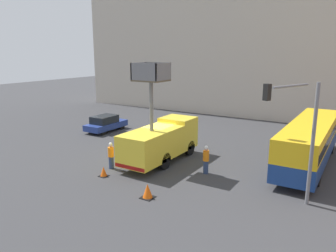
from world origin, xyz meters
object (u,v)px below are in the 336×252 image
object	(u,v)px
city_bus	(310,140)
road_worker_directing	(206,160)
traffic_cone_near_truck	(104,172)
road_worker_near_truck	(111,156)
traffic_cone_mid_road	(148,191)
parked_car_curbside	(106,123)
traffic_light_pole	(295,121)
utility_truck	(161,139)

from	to	relation	value
city_bus	road_worker_directing	distance (m)	7.34
road_worker_directing	traffic_cone_near_truck	distance (m)	6.35
road_worker_near_truck	traffic_cone_mid_road	bearing A→B (deg)	-113.63
parked_car_curbside	road_worker_near_truck	bearing A→B (deg)	-45.88
road_worker_near_truck	traffic_light_pole	bearing A→B (deg)	-77.60
traffic_cone_mid_road	parked_car_curbside	world-z (taller)	parked_car_curbside
traffic_light_pole	traffic_cone_mid_road	bearing A→B (deg)	-147.46
traffic_light_pole	road_worker_directing	world-z (taller)	traffic_light_pole
city_bus	road_worker_directing	size ratio (longest dim) A/B	6.41
road_worker_directing	parked_car_curbside	world-z (taller)	road_worker_directing
traffic_light_pole	traffic_cone_near_truck	size ratio (longest dim) A/B	10.03
traffic_light_pole	traffic_cone_mid_road	xyz separation A→B (m)	(-6.26, -3.99, -3.72)
road_worker_near_truck	traffic_cone_near_truck	distance (m)	1.52
city_bus	traffic_cone_near_truck	bearing A→B (deg)	112.40
road_worker_near_truck	road_worker_directing	world-z (taller)	road_worker_directing
traffic_light_pole	utility_truck	bearing A→B (deg)	171.96
road_worker_near_truck	traffic_cone_mid_road	xyz separation A→B (m)	(4.55, -2.36, -0.51)
road_worker_near_truck	traffic_cone_near_truck	size ratio (longest dim) A/B	2.89
road_worker_directing	city_bus	bearing A→B (deg)	-134.40
traffic_cone_near_truck	utility_truck	bearing A→B (deg)	70.36
traffic_cone_near_truck	traffic_cone_mid_road	bearing A→B (deg)	-14.78
road_worker_directing	traffic_cone_mid_road	world-z (taller)	road_worker_directing
utility_truck	road_worker_near_truck	world-z (taller)	utility_truck
city_bus	road_worker_near_truck	bearing A→B (deg)	106.65
road_worker_directing	parked_car_curbside	xyz separation A→B (m)	(-12.92, 5.10, -0.14)
traffic_light_pole	traffic_cone_mid_road	size ratio (longest dim) A/B	7.91
utility_truck	traffic_cone_mid_road	bearing A→B (deg)	-64.13
road_worker_near_truck	traffic_cone_mid_road	world-z (taller)	road_worker_near_truck
city_bus	road_worker_near_truck	world-z (taller)	city_bus
traffic_cone_mid_road	utility_truck	bearing A→B (deg)	115.87
parked_car_curbside	traffic_light_pole	bearing A→B (deg)	-18.03
parked_car_curbside	city_bus	bearing A→B (deg)	0.10
city_bus	road_worker_directing	world-z (taller)	city_bus
traffic_light_pole	road_worker_directing	xyz separation A→B (m)	(-5.18, 0.79, -3.18)
city_bus	road_worker_near_truck	distance (m)	13.21
utility_truck	road_worker_near_truck	bearing A→B (deg)	-124.92
parked_car_curbside	traffic_cone_mid_road	bearing A→B (deg)	-39.85
utility_truck	traffic_light_pole	world-z (taller)	utility_truck
road_worker_directing	utility_truck	bearing A→B (deg)	-6.32
utility_truck	city_bus	world-z (taller)	utility_truck
traffic_cone_mid_road	city_bus	bearing A→B (deg)	57.80
road_worker_near_truck	traffic_cone_near_truck	world-z (taller)	road_worker_near_truck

